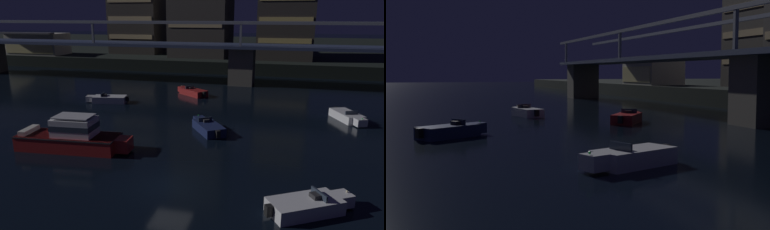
# 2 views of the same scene
# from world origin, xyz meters

# --- Properties ---
(ground_plane) EXTENTS (400.00, 400.00, 0.00)m
(ground_plane) POSITION_xyz_m (0.00, 0.00, 0.00)
(ground_plane) COLOR black
(far_riverbank) EXTENTS (240.00, 80.00, 2.20)m
(far_riverbank) POSITION_xyz_m (0.00, 83.51, 1.10)
(far_riverbank) COLOR black
(far_riverbank) RESTS_ON ground
(river_bridge) EXTENTS (99.32, 6.40, 9.38)m
(river_bridge) POSITION_xyz_m (0.00, 35.51, 4.56)
(river_bridge) COLOR #605B51
(river_bridge) RESTS_ON ground
(tower_west_low) EXTENTS (10.55, 11.62, 19.04)m
(tower_west_low) POSITION_xyz_m (-25.59, 57.48, 11.57)
(tower_west_low) COLOR #38332D
(tower_west_low) RESTS_ON far_riverbank
(tower_central) EXTENTS (10.04, 12.42, 18.85)m
(tower_central) POSITION_xyz_m (5.92, 53.80, 11.48)
(tower_central) COLOR #38332D
(tower_central) RESTS_ON far_riverbank
(waterfront_pavilion) EXTENTS (12.40, 7.40, 4.70)m
(waterfront_pavilion) POSITION_xyz_m (-45.10, 47.42, 4.44)
(waterfront_pavilion) COLOR #B2AD9E
(waterfront_pavilion) RESTS_ON far_riverbank
(cabin_cruiser_near_left) EXTENTS (9.28, 3.34, 2.79)m
(cabin_cruiser_near_left) POSITION_xyz_m (-9.36, 4.07, 1.05)
(cabin_cruiser_near_left) COLOR maroon
(cabin_cruiser_near_left) RESTS_ON ground
(speedboat_near_center) EXTENTS (3.85, 4.77, 1.16)m
(speedboat_near_center) POSITION_xyz_m (-0.03, 11.24, 0.41)
(speedboat_near_center) COLOR #19234C
(speedboat_near_center) RESTS_ON ground
(speedboat_near_right) EXTENTS (4.69, 3.99, 1.16)m
(speedboat_near_right) POSITION_xyz_m (-5.33, 25.95, 0.41)
(speedboat_near_right) COLOR maroon
(speedboat_near_right) RESTS_ON ground
(speedboat_mid_left) EXTENTS (5.22, 2.53, 1.16)m
(speedboat_mid_left) POSITION_xyz_m (-14.19, 19.19, 0.41)
(speedboat_mid_left) COLOR silver
(speedboat_mid_left) RESTS_ON ground
(speedboat_far_left) EXTENTS (4.83, 3.70, 1.16)m
(speedboat_far_left) POSITION_xyz_m (8.21, -1.06, 0.41)
(speedboat_far_left) COLOR silver
(speedboat_far_left) RESTS_ON ground
(speedboat_far_center) EXTENTS (3.14, 5.06, 1.16)m
(speedboat_far_center) POSITION_xyz_m (12.91, 18.31, 0.41)
(speedboat_far_center) COLOR silver
(speedboat_far_center) RESTS_ON ground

